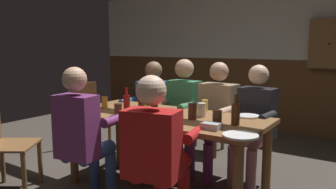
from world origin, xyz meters
name	(u,v)px	position (x,y,z in m)	size (l,w,h in m)	color
back_wall_upper	(265,23)	(0.00, 3.06, 1.74)	(6.63, 0.12, 1.15)	beige
back_wall_wainscot	(262,95)	(0.00, 3.06, 0.58)	(6.63, 0.12, 1.16)	brown
dining_table	(164,125)	(0.00, 0.17, 0.64)	(1.90, 0.84, 0.74)	brown
person_0	(151,106)	(-0.63, 0.83, 0.66)	(0.55, 0.58, 1.19)	#2D4C84
person_1	(180,109)	(-0.22, 0.81, 0.67)	(0.52, 0.54, 1.23)	#33724C
person_2	(214,114)	(0.21, 0.82, 0.66)	(0.55, 0.55, 1.21)	#997F60
person_3	(254,120)	(0.63, 0.82, 0.65)	(0.51, 0.53, 1.19)	black
person_4	(83,132)	(-0.39, -0.47, 0.66)	(0.51, 0.53, 1.21)	#6B2D66
person_5	(156,148)	(0.36, -0.47, 0.65)	(0.57, 0.58, 1.18)	#AD1919
chair_empty_near_right	(87,113)	(-1.65, 0.75, 0.48)	(0.56, 0.56, 0.88)	brown
chair_empty_near_left	(207,115)	(-0.25, 1.54, 0.48)	(0.51, 0.51, 0.88)	brown
chair_empty_far_end	(2,142)	(-1.28, -0.66, 0.48)	(0.61, 0.61, 0.88)	brown
table_candle	(133,112)	(-0.21, -0.03, 0.78)	(0.04, 0.04, 0.08)	#F9E08C
condiment_caddy	(211,126)	(0.61, -0.09, 0.77)	(0.14, 0.10, 0.05)	#B2B7BC
plate_0	(248,116)	(0.69, 0.50, 0.75)	(0.21, 0.21, 0.01)	white
plate_1	(240,135)	(0.87, -0.16, 0.75)	(0.25, 0.25, 0.01)	white
bottle_0	(141,103)	(-0.17, 0.04, 0.86)	(0.06, 0.06, 0.27)	#593314
bottle_1	(127,102)	(-0.41, 0.12, 0.83)	(0.07, 0.07, 0.23)	red
bottle_2	(236,113)	(0.71, 0.15, 0.84)	(0.07, 0.07, 0.25)	#593314
pint_glass_0	(118,110)	(-0.33, -0.09, 0.80)	(0.07, 0.07, 0.11)	#4C2D19
pint_glass_1	(154,109)	(-0.02, 0.04, 0.81)	(0.06, 0.06, 0.14)	#4C2D19
pint_glass_2	(93,104)	(-0.76, 0.01, 0.80)	(0.07, 0.07, 0.11)	#4C2D19
pint_glass_3	(205,106)	(0.24, 0.52, 0.80)	(0.06, 0.06, 0.11)	#E5C64C
pint_glass_4	(202,110)	(0.34, 0.27, 0.81)	(0.08, 0.08, 0.13)	white
pint_glass_5	(217,118)	(0.59, 0.05, 0.81)	(0.08, 0.08, 0.12)	#4C2D19
pint_glass_6	(147,100)	(-0.37, 0.40, 0.81)	(0.07, 0.07, 0.14)	#E5C64C
pint_glass_7	(105,103)	(-0.67, 0.09, 0.81)	(0.06, 0.06, 0.12)	gold
pint_glass_8	(192,111)	(0.32, 0.14, 0.82)	(0.08, 0.08, 0.14)	#4C2D19
wall_dart_cabinet	(330,44)	(0.98, 2.93, 1.41)	(0.56, 0.15, 0.70)	brown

